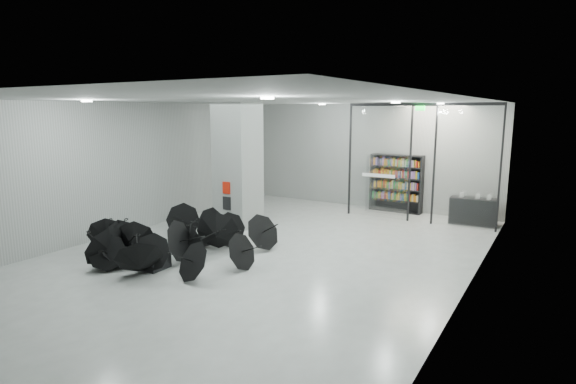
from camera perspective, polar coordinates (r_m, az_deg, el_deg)
The scene contains 10 objects.
room at distance 11.80m, azimuth -2.54°, elevation 5.68°, with size 14.00×14.02×4.01m.
column at distance 14.95m, azimuth -6.24°, elevation 3.32°, with size 1.20×1.20×4.00m, color slate.
fire_cabinet at distance 14.56m, azimuth -7.67°, elevation 0.52°, with size 0.28×0.04×0.38m, color #A50A07.
info_panel at distance 14.66m, azimuth -7.63°, elevation -1.40°, with size 0.30×0.03×0.42m, color black.
exit_sign at distance 15.65m, azimuth 16.11°, elevation 9.97°, with size 0.30×0.06×0.15m, color #0CE533.
glass_partition at distance 15.92m, azimuth 15.99°, elevation 4.06°, with size 5.06×0.08×4.00m.
bench at distance 11.88m, azimuth -17.86°, elevation -7.66°, with size 1.43×0.61×0.46m, color black.
bookshelf at distance 17.57m, azimuth 13.31°, elevation 1.06°, with size 1.95×0.39×2.14m, color black, non-canonical shape.
shop_counter at distance 16.43m, azimuth 22.06°, elevation -2.24°, with size 1.50×0.60×0.90m, color black.
umbrella_cluster at distance 12.33m, azimuth -14.25°, elevation -6.42°, with size 4.88×4.69×1.31m.
Camera 1 is at (6.53, -9.79, 3.76)m, focal length 28.59 mm.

